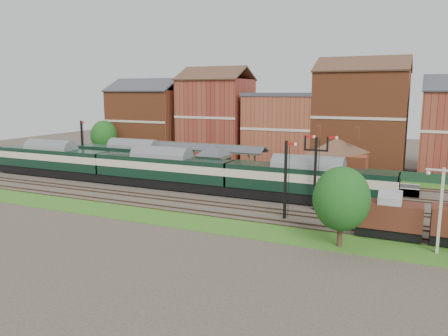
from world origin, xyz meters
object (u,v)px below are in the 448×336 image
at_px(semaphore_bracket, 316,168).
at_px(platform_railcar, 134,158).
at_px(signal_box, 214,164).
at_px(dmu_train, 162,169).
at_px(goods_van_a, 389,217).

height_order(semaphore_bracket, platform_railcar, semaphore_bracket).
height_order(signal_box, platform_railcar, signal_box).
bearing_deg(dmu_train, signal_box, 27.96).
xyz_separation_m(signal_box, platform_railcar, (-15.34, 3.25, -0.56)).
relative_size(dmu_train, goods_van_a, 10.70).
xyz_separation_m(dmu_train, goods_van_a, (29.24, -9.00, -0.72)).
height_order(semaphore_bracket, goods_van_a, semaphore_bracket).
height_order(signal_box, goods_van_a, signal_box).
distance_m(signal_box, goods_van_a, 26.19).
xyz_separation_m(signal_box, semaphore_bracket, (15.04, -5.75, 1.44)).
bearing_deg(dmu_train, platform_railcar, 144.81).
distance_m(signal_box, semaphore_bracket, 16.16).
bearing_deg(signal_box, dmu_train, -152.04).
relative_size(signal_box, dmu_train, 0.10).
bearing_deg(goods_van_a, dmu_train, 162.89).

